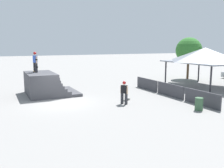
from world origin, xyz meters
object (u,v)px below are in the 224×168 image
Objects in this scene: skateboard_on_deck at (34,71)px; tree_beside_pavilion at (189,50)px; bystander_walking at (124,91)px; skateboard_on_ground at (127,100)px; trash_bin at (199,104)px; skater_on_deck at (35,61)px.

tree_beside_pavilion reaches higher than skateboard_on_deck.
bystander_walking is 0.33× the size of tree_beside_pavilion.
skateboard_on_deck is 8.57m from skateboard_on_ground.
bystander_walking is 5.17m from trash_bin.
trash_bin is (12.12, -9.94, -3.12)m from tree_beside_pavilion.
skateboard_on_ground is 5.44m from trash_bin.
bystander_walking reaches higher than trash_bin.
trash_bin is (10.02, 8.81, -2.51)m from skater_on_deck.
skater_on_deck is at bearing 106.73° from skateboard_on_ground.
skater_on_deck is 2.06× the size of trash_bin.
skater_on_deck reaches higher than skateboard_on_deck.
skateboard_on_deck is at bearing 104.83° from skateboard_on_ground.
skateboard_on_ground is 0.92× the size of trash_bin.
trash_bin is (3.65, 3.63, -0.57)m from bystander_walking.
trash_bin is at bearing 26.54° from skater_on_deck.
trash_bin is at bearing -89.00° from skateboard_on_ground.
skateboard_on_deck is 18.94m from tree_beside_pavilion.
skater_on_deck is 2.25× the size of skateboard_on_ground.
skateboard_on_deck reaches higher than skateboard_on_ground.
skateboard_on_deck is at bearing 171.14° from skater_on_deck.
tree_beside_pavilion reaches higher than bystander_walking.
skateboard_on_deck reaches higher than trash_bin.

